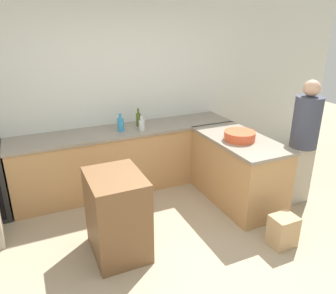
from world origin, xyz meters
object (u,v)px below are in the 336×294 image
Objects in this scene: island_table at (117,215)px; paper_bag at (283,231)px; dish_soap_bottle at (121,124)px; person_at_peninsula at (304,139)px; vinegar_bottle_clear at (142,125)px; olive_oil_bottle at (138,119)px; mixing_bowl at (240,136)px.

paper_bag is (1.63, -0.63, -0.27)m from island_table.
dish_soap_bottle is 0.15× the size of person_at_peninsula.
island_table is 3.70× the size of dish_soap_bottle.
dish_soap_bottle is 1.24× the size of vinegar_bottle_clear.
island_table is 2.51× the size of paper_bag.
paper_bag is at bearing -141.56° from person_at_peninsula.
olive_oil_bottle is at bearing 141.55° from person_at_peninsula.
paper_bag is at bearing -66.16° from olive_oil_bottle.
person_at_peninsula is at bearing -21.65° from mixing_bowl.
vinegar_bottle_clear is (0.27, -0.09, -0.02)m from dish_soap_bottle.
island_table reaches higher than paper_bag.
dish_soap_bottle is (-0.29, -0.10, -0.01)m from olive_oil_bottle.
olive_oil_bottle is 1.07× the size of dish_soap_bottle.
vinegar_bottle_clear is 2.10m from person_at_peninsula.
person_at_peninsula is (2.00, -1.26, -0.10)m from dish_soap_bottle.
person_at_peninsula is at bearing -38.45° from olive_oil_bottle.
island_table is at bearing -118.18° from olive_oil_bottle.
mixing_bowl is 1.51× the size of olive_oil_bottle.
vinegar_bottle_clear is 0.12× the size of person_at_peninsula.
island_table is 2.50m from person_at_peninsula.
person_at_peninsula is (1.72, -1.36, -0.10)m from olive_oil_bottle.
dish_soap_bottle is at bearing 142.21° from mixing_bowl.
island_table is 1.77m from paper_bag.
mixing_bowl is at bearing -48.07° from olive_oil_bottle.
olive_oil_bottle is (0.74, 1.38, 0.54)m from island_table.
island_table is at bearing -179.54° from person_at_peninsula.
mixing_bowl is 0.24× the size of person_at_peninsula.
person_at_peninsula reaches higher than mixing_bowl.
person_at_peninsula is 4.63× the size of paper_bag.
olive_oil_bottle is (-0.95, 1.06, 0.04)m from mixing_bowl.
mixing_bowl is 2.00× the size of vinegar_bottle_clear.
olive_oil_bottle is 1.33× the size of vinegar_bottle_clear.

